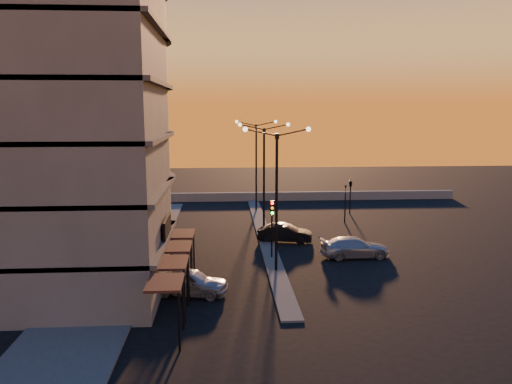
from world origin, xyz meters
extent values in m
plane|color=black|center=(0.00, 0.00, 0.00)|extent=(120.00, 120.00, 0.00)
cube|color=#4A4A48|center=(-10.50, 4.00, 0.06)|extent=(5.00, 40.00, 0.12)
cube|color=#4A4A48|center=(0.00, 10.00, 0.06)|extent=(1.20, 36.00, 0.12)
cube|color=slate|center=(2.00, 26.00, 0.50)|extent=(44.00, 0.50, 1.00)
cylinder|color=#615C55|center=(-14.00, 2.00, 12.50)|extent=(14.00, 14.00, 25.00)
cube|color=#615C55|center=(-14.00, -3.00, 12.50)|extent=(14.00, 10.00, 25.00)
cylinder|color=black|center=(-14.00, 2.00, 1.60)|extent=(14.16, 14.16, 2.40)
cube|color=black|center=(-6.80, -2.00, 3.60)|extent=(0.15, 3.20, 1.20)
cylinder|color=black|center=(0.00, 0.00, 4.50)|extent=(0.18, 0.18, 9.00)
cube|color=black|center=(0.00, 0.00, 8.90)|extent=(0.25, 0.25, 0.35)
sphere|color=#FFE5B2|center=(-2.00, 0.00, 9.35)|extent=(0.32, 0.32, 0.32)
sphere|color=#FFE5B2|center=(2.00, 0.00, 9.35)|extent=(0.32, 0.32, 0.32)
cylinder|color=black|center=(0.00, 10.00, 4.50)|extent=(0.18, 0.18, 9.00)
cube|color=black|center=(0.00, 10.00, 8.90)|extent=(0.25, 0.25, 0.35)
sphere|color=#FFE5B2|center=(-2.00, 10.00, 9.35)|extent=(0.32, 0.32, 0.32)
sphere|color=#FFE5B2|center=(2.00, 10.00, 9.35)|extent=(0.32, 0.32, 0.32)
cylinder|color=black|center=(0.00, 20.00, 4.50)|extent=(0.18, 0.18, 9.00)
cube|color=black|center=(0.00, 20.00, 8.90)|extent=(0.25, 0.25, 0.35)
sphere|color=#FFE5B2|center=(-2.00, 20.00, 9.35)|extent=(0.32, 0.32, 0.32)
sphere|color=#FFE5B2|center=(2.00, 20.00, 9.35)|extent=(0.32, 0.32, 0.32)
cylinder|color=black|center=(0.00, 3.00, 1.60)|extent=(0.12, 0.12, 3.20)
cube|color=black|center=(0.00, 2.82, 3.75)|extent=(0.28, 0.16, 1.00)
sphere|color=#FF0C05|center=(0.00, 2.72, 4.10)|extent=(0.20, 0.20, 0.20)
sphere|color=orange|center=(0.00, 2.72, 3.75)|extent=(0.20, 0.20, 0.20)
sphere|color=#0CFF26|center=(0.00, 2.72, 3.40)|extent=(0.20, 0.20, 0.20)
cylinder|color=black|center=(8.00, 14.00, 1.40)|extent=(0.12, 0.12, 2.80)
imported|color=black|center=(8.00, 14.00, 3.20)|extent=(0.13, 0.16, 0.80)
cylinder|color=black|center=(9.50, 18.00, 1.40)|extent=(0.12, 0.12, 2.80)
imported|color=black|center=(9.50, 18.00, 3.20)|extent=(0.42, 1.99, 0.80)
imported|color=#A4A6AC|center=(-5.43, -3.73, 0.77)|extent=(4.80, 2.80, 1.54)
imported|color=black|center=(1.50, 7.51, 0.72)|extent=(4.60, 2.41, 1.44)
imported|color=#AAADB1|center=(6.04, 2.98, 0.73)|extent=(5.11, 2.27, 1.46)
camera|label=1|loc=(-3.37, -31.41, 10.58)|focal=35.00mm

